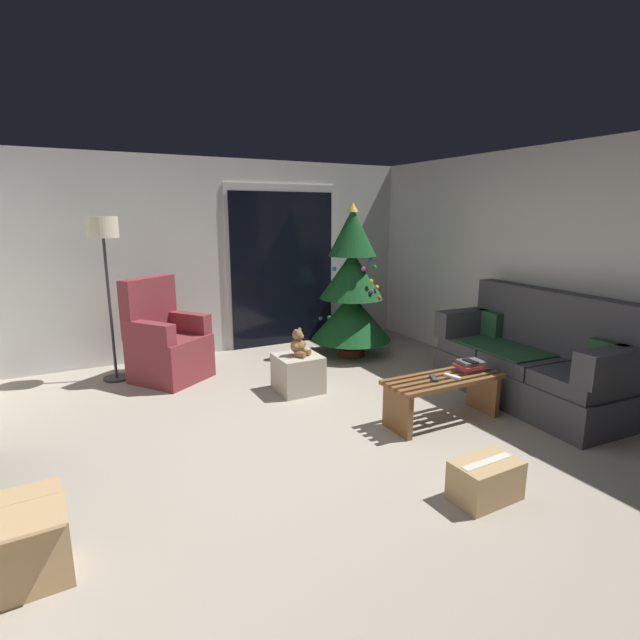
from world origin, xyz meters
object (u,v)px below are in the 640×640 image
Objects in this scene: remote_graphite at (434,378)px; teddy_bear_chestnut at (299,344)px; book_stack at (469,366)px; couch at (532,361)px; armchair at (166,344)px; cardboard_box_taped_mid_floor at (486,480)px; cell_phone at (471,361)px; coffee_table at (443,392)px; floor_lamp at (104,243)px; ottoman at (298,373)px; cardboard_box_open_near_shelf at (28,549)px; remote_white at (453,377)px; christmas_tree at (352,290)px.

teddy_bear_chestnut is at bearing 147.01° from remote_graphite.
couch is at bearing -2.04° from book_stack.
cardboard_box_taped_mid_floor is (1.38, -3.35, -0.27)m from armchair.
cell_phone is 3.22m from armchair.
coffee_table reaches higher than cardboard_box_taped_mid_floor.
cardboard_box_taped_mid_floor is at bearing -67.57° from armchair.
couch is 6.96× the size of teddy_bear_chestnut.
armchair is at bearing 137.87° from teddy_bear_chestnut.
floor_lamp reaches higher than couch.
cell_phone reaches higher than remote_graphite.
coffee_table is 1.52m from ottoman.
ottoman is 2.34m from cardboard_box_taped_mid_floor.
book_stack is 0.14× the size of floor_lamp.
cardboard_box_taped_mid_floor is (1.90, -3.60, -1.37)m from floor_lamp.
cell_phone is (0.30, -0.00, 0.24)m from coffee_table.
cardboard_box_open_near_shelf is at bearing -142.27° from ottoman.
remote_graphite is (-0.12, -0.01, 0.15)m from coffee_table.
floor_lamp is 6.25× the size of teddy_bear_chestnut.
cell_phone is at bearing -45.58° from armchair.
couch is 4.43× the size of cardboard_box_taped_mid_floor.
couch is 12.72× the size of remote_white.
couch is 13.78× the size of cell_phone.
couch is at bearing -35.57° from floor_lamp.
book_stack is at bearing -42.30° from floor_lamp.
cardboard_box_taped_mid_floor is (-1.68, -1.04, -0.27)m from couch.
remote_graphite is 1.18m from cardboard_box_taped_mid_floor.
cardboard_box_taped_mid_floor is at bearing -62.18° from floor_lamp.
ottoman is at bearing -37.66° from floor_lamp.
christmas_tree is at bearing 80.80° from coffee_table.
christmas_tree is at bearing 74.01° from cardboard_box_taped_mid_floor.
remote_graphite is 1.48m from ottoman.
couch is at bearing 169.45° from remote_white.
floor_lamp is (-2.35, 2.55, 1.08)m from remote_graphite.
cardboard_box_open_near_shelf is (-3.45, -0.54, -0.28)m from book_stack.
remote_graphite is at bearing -176.95° from book_stack.
remote_white is 1.22m from cardboard_box_taped_mid_floor.
teddy_bear_chestnut is (1.66, -1.28, -1.00)m from floor_lamp.
book_stack is at bearing -47.97° from teddy_bear_chestnut.
cell_phone is at bearing -48.72° from teddy_bear_chestnut.
coffee_table is 2.24m from christmas_tree.
couch reaches higher than remote_white.
coffee_table is 0.56× the size of christmas_tree.
remote_white is 0.09× the size of floor_lamp.
cardboard_box_taped_mid_floor is at bearing -84.00° from teddy_bear_chestnut.
armchair is (-2.26, 2.28, -0.06)m from book_stack.
couch reaches higher than cell_phone.
couch is 3.83m from armchair.
floor_lamp is 4.30m from cardboard_box_taped_mid_floor.
remote_white is at bearing -56.58° from teddy_bear_chestnut.
remote_white is 3.78m from floor_lamp.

